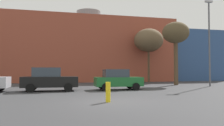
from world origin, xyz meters
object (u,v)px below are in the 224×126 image
object	(u,v)px
parked_car_2	(118,80)
bare_tree_2	(149,40)
bollard_yellow_0	(108,92)
parked_car_1	(49,79)
street_lamp	(209,38)
bare_tree_1	(176,34)

from	to	relation	value
parked_car_2	bare_tree_2	bearing A→B (deg)	55.61
bare_tree_2	bollard_yellow_0	size ratio (longest dim) A/B	7.39
parked_car_1	street_lamp	distance (m)	16.42
bare_tree_2	parked_car_1	bearing A→B (deg)	-140.51
bare_tree_2	parked_car_2	bearing A→B (deg)	-124.39
parked_car_2	bare_tree_1	bearing A→B (deg)	30.22
parked_car_1	bare_tree_2	xyz separation A→B (m)	(12.64, 10.41, 4.86)
parked_car_1	bare_tree_2	bearing A→B (deg)	39.49
bare_tree_1	bollard_yellow_0	bearing A→B (deg)	-131.32
bare_tree_1	bollard_yellow_0	world-z (taller)	bare_tree_1
parked_car_2	street_lamp	world-z (taller)	street_lamp
street_lamp	parked_car_1	bearing A→B (deg)	-173.18
parked_car_1	bare_tree_1	xyz separation A→B (m)	(13.53, 4.67, 4.85)
bare_tree_1	parked_car_2	bearing A→B (deg)	-149.78
parked_car_2	bollard_yellow_0	bearing A→B (deg)	-108.28
bare_tree_1	bare_tree_2	xyz separation A→B (m)	(-0.90, 5.74, 0.01)
parked_car_2	bollard_yellow_0	size ratio (longest dim) A/B	3.92
street_lamp	bollard_yellow_0	bearing A→B (deg)	-144.47
parked_car_1	bare_tree_2	world-z (taller)	bare_tree_2
parked_car_2	bare_tree_1	distance (m)	10.50
parked_car_1	bollard_yellow_0	bearing A→B (deg)	-66.15
bollard_yellow_0	street_lamp	bearing A→B (deg)	35.53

